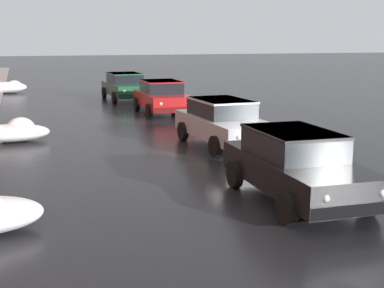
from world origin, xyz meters
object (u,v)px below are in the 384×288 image
(sedan_red_parked_kerbside_mid, at_px, (162,96))
(sedan_silver_parked_kerbside_close, at_px, (223,121))
(sedan_green_parked_far_down_block, at_px, (125,86))
(sedan_black_approaching_near_lane, at_px, (296,164))

(sedan_red_parked_kerbside_mid, bearing_deg, sedan_silver_parked_kerbside_close, -90.42)
(sedan_red_parked_kerbside_mid, height_order, sedan_green_parked_far_down_block, same)
(sedan_silver_parked_kerbside_close, bearing_deg, sedan_black_approaching_near_lane, -96.19)
(sedan_black_approaching_near_lane, height_order, sedan_silver_parked_kerbside_close, same)
(sedan_black_approaching_near_lane, bearing_deg, sedan_green_parked_far_down_block, 89.63)
(sedan_silver_parked_kerbside_close, relative_size, sedan_green_parked_far_down_block, 0.97)
(sedan_black_approaching_near_lane, distance_m, sedan_red_parked_kerbside_mid, 13.11)
(sedan_black_approaching_near_lane, bearing_deg, sedan_silver_parked_kerbside_close, 83.81)
(sedan_black_approaching_near_lane, distance_m, sedan_green_parked_far_down_block, 18.64)
(sedan_black_approaching_near_lane, bearing_deg, sedan_red_parked_kerbside_mid, 87.10)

